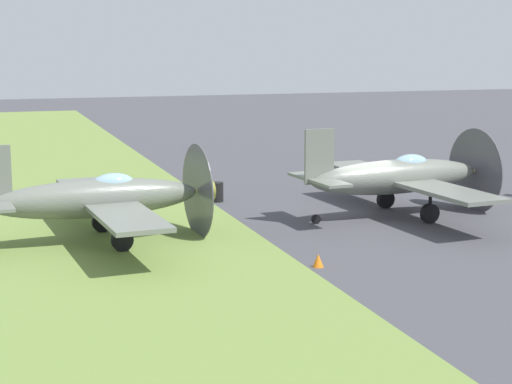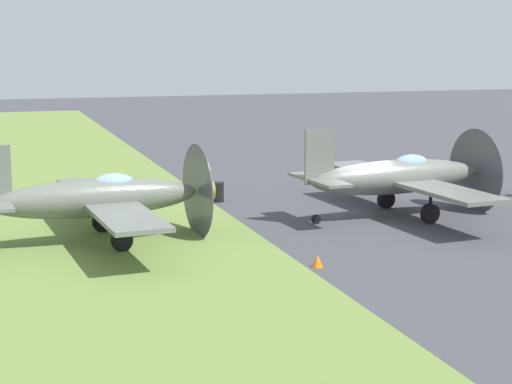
% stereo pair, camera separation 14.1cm
% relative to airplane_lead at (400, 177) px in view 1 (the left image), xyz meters
% --- Properties ---
extents(ground_plane, '(160.00, 160.00, 0.00)m').
position_rel_airplane_lead_xyz_m(ground_plane, '(-0.03, -1.75, -1.69)').
color(ground_plane, '#424247').
extents(grass_verge, '(120.00, 11.00, 0.01)m').
position_rel_airplane_lead_xyz_m(grass_verge, '(-0.03, -12.24, -1.68)').
color(grass_verge, olive).
rests_on(grass_verge, ground).
extents(airplane_lead, '(11.35, 8.99, 4.03)m').
position_rel_airplane_lead_xyz_m(airplane_lead, '(0.00, 0.00, 0.00)').
color(airplane_lead, slate).
rests_on(airplane_lead, ground).
extents(airplane_wingman, '(11.05, 8.74, 3.93)m').
position_rel_airplane_lead_xyz_m(airplane_wingman, '(0.82, -12.65, -0.04)').
color(airplane_wingman, slate).
rests_on(airplane_wingman, ground).
extents(fuel_drum, '(0.60, 0.60, 0.90)m').
position_rel_airplane_lead_xyz_m(fuel_drum, '(-5.55, -6.44, -1.24)').
color(fuel_drum, black).
rests_on(fuel_drum, ground).
extents(runway_marker_cone, '(0.36, 0.36, 0.44)m').
position_rel_airplane_lead_xyz_m(runway_marker_cone, '(6.57, -6.38, -1.47)').
color(runway_marker_cone, orange).
rests_on(runway_marker_cone, ground).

